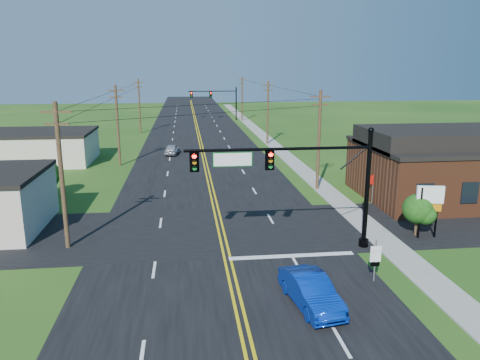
{
  "coord_description": "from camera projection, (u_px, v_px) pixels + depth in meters",
  "views": [
    {
      "loc": [
        -2.11,
        -18.3,
        10.95
      ],
      "look_at": [
        1.26,
        10.0,
        4.03
      ],
      "focal_mm": 35.0,
      "sensor_mm": 36.0,
      "label": 1
    }
  ],
  "objects": [
    {
      "name": "tree_right_back",
      "position": [
        367.0,
        152.0,
        46.8
      ],
      "size": [
        3.0,
        3.0,
        4.1
      ],
      "color": "#382619",
      "rests_on": "ground"
    },
    {
      "name": "tree_left",
      "position": [
        45.0,
        173.0,
        39.6
      ],
      "size": [
        2.4,
        2.4,
        3.37
      ],
      "color": "#382619",
      "rests_on": "ground"
    },
    {
      "name": "ground",
      "position": [
        238.0,
        323.0,
        20.49
      ],
      "size": [
        260.0,
        260.0,
        0.0
      ],
      "primitive_type": "plane",
      "color": "#184413",
      "rests_on": "ground"
    },
    {
      "name": "cream_bldg_far",
      "position": [
        39.0,
        147.0,
        54.53
      ],
      "size": [
        12.2,
        9.2,
        3.7
      ],
      "color": "beige",
      "rests_on": "ground"
    },
    {
      "name": "route_sign",
      "position": [
        375.0,
        258.0,
        24.12
      ],
      "size": [
        0.58,
        0.1,
        2.31
      ],
      "rotation": [
        0.0,
        0.0,
        -0.04
      ],
      "color": "slate",
      "rests_on": "ground"
    },
    {
      "name": "sidewalk",
      "position": [
        284.0,
        154.0,
        60.28
      ],
      "size": [
        2.0,
        160.0,
        0.08
      ],
      "primitive_type": "cube",
      "color": "gray",
      "rests_on": "ground"
    },
    {
      "name": "utility_pole_left_a",
      "position": [
        61.0,
        174.0,
        27.93
      ],
      "size": [
        1.8,
        0.28,
        9.0
      ],
      "color": "#382619",
      "rests_on": "ground"
    },
    {
      "name": "utility_pole_left_b",
      "position": [
        118.0,
        124.0,
        52.05
      ],
      "size": [
        1.8,
        0.28,
        9.0
      ],
      "color": "#382619",
      "rests_on": "ground"
    },
    {
      "name": "stop_sign",
      "position": [
        373.0,
        183.0,
        37.95
      ],
      "size": [
        0.88,
        0.1,
        2.46
      ],
      "rotation": [
        0.0,
        0.0,
        0.01
      ],
      "color": "slate",
      "rests_on": "ground"
    },
    {
      "name": "signal_mast_far",
      "position": [
        215.0,
        98.0,
        97.12
      ],
      "size": [
        10.98,
        0.6,
        7.48
      ],
      "color": "black",
      "rests_on": "ground"
    },
    {
      "name": "utility_pole_right_c",
      "position": [
        242.0,
        98.0,
        95.76
      ],
      "size": [
        1.8,
        0.28,
        9.0
      ],
      "color": "#382619",
      "rests_on": "ground"
    },
    {
      "name": "signal_mast_main",
      "position": [
        296.0,
        175.0,
        27.59
      ],
      "size": [
        11.3,
        0.6,
        7.48
      ],
      "color": "black",
      "rests_on": "ground"
    },
    {
      "name": "road_cross",
      "position": [
        218.0,
        230.0,
        32.06
      ],
      "size": [
        70.0,
        10.0,
        0.04
      ],
      "primitive_type": "cube",
      "color": "black",
      "rests_on": "ground"
    },
    {
      "name": "road_main",
      "position": [
        199.0,
        143.0,
        68.73
      ],
      "size": [
        16.0,
        220.0,
        0.04
      ],
      "primitive_type": "cube",
      "color": "black",
      "rests_on": "ground"
    },
    {
      "name": "utility_pole_right_b",
      "position": [
        268.0,
        111.0,
        66.82
      ],
      "size": [
        1.8,
        0.28,
        9.0
      ],
      "color": "#382619",
      "rests_on": "ground"
    },
    {
      "name": "brick_building",
      "position": [
        448.0,
        171.0,
        39.6
      ],
      "size": [
        14.2,
        11.2,
        4.7
      ],
      "color": "brown",
      "rests_on": "ground"
    },
    {
      "name": "shrub_corner",
      "position": [
        418.0,
        209.0,
        30.71
      ],
      "size": [
        2.0,
        2.0,
        2.86
      ],
      "color": "#382619",
      "rests_on": "ground"
    },
    {
      "name": "distant_car",
      "position": [
        172.0,
        150.0,
        59.57
      ],
      "size": [
        2.08,
        4.05,
        1.32
      ],
      "primitive_type": "imported",
      "rotation": [
        0.0,
        0.0,
        3.0
      ],
      "color": "#B2B1B7",
      "rests_on": "ground"
    },
    {
      "name": "utility_pole_right_a",
      "position": [
        319.0,
        138.0,
        41.73
      ],
      "size": [
        1.8,
        0.28,
        9.0
      ],
      "color": "#382619",
      "rests_on": "ground"
    },
    {
      "name": "blue_car",
      "position": [
        311.0,
        292.0,
        21.76
      ],
      "size": [
        2.31,
        4.78,
        1.51
      ],
      "primitive_type": "imported",
      "rotation": [
        0.0,
        0.0,
        0.16
      ],
      "color": "#072A9F",
      "rests_on": "ground"
    },
    {
      "name": "pylon_sign",
      "position": [
        430.0,
        200.0,
        30.12
      ],
      "size": [
        1.73,
        0.55,
        3.52
      ],
      "rotation": [
        0.0,
        0.0,
        -0.18
      ],
      "color": "black",
      "rests_on": "ground"
    },
    {
      "name": "utility_pole_left_c",
      "position": [
        139.0,
        105.0,
        78.1
      ],
      "size": [
        1.8,
        0.28,
        9.0
      ],
      "color": "#382619",
      "rests_on": "ground"
    }
  ]
}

